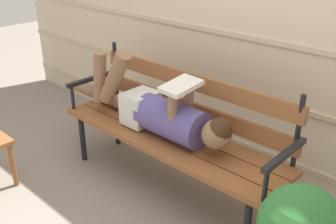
% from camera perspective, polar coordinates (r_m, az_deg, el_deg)
% --- Properties ---
extents(ground_plane, '(12.00, 12.00, 0.00)m').
position_cam_1_polar(ground_plane, '(2.85, -2.39, -12.46)').
color(ground_plane, gray).
extents(house_siding, '(5.40, 0.08, 2.53)m').
position_cam_1_polar(house_siding, '(2.93, 8.97, 15.48)').
color(house_siding, beige).
rests_on(house_siding, ground).
extents(park_bench, '(1.77, 0.49, 0.91)m').
position_cam_1_polar(park_bench, '(2.74, 1.00, -2.01)').
color(park_bench, brown).
rests_on(park_bench, ground).
extents(reclining_person, '(1.68, 0.26, 0.55)m').
position_cam_1_polar(reclining_person, '(2.71, -1.68, 0.21)').
color(reclining_person, '#514784').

